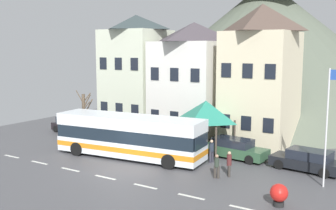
# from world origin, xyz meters

# --- Properties ---
(ground_plane) EXTENTS (40.00, 60.00, 0.07)m
(ground_plane) POSITION_xyz_m (0.00, -0.00, -0.03)
(ground_plane) COLOR #4D4D51
(townhouse_00) EXTENTS (5.46, 5.51, 11.03)m
(townhouse_00) POSITION_xyz_m (-7.52, 11.72, 5.51)
(townhouse_00) COLOR beige
(townhouse_00) RESTS_ON ground_plane
(townhouse_01) EXTENTS (5.91, 6.78, 10.17)m
(townhouse_01) POSITION_xyz_m (-1.54, 12.36, 5.08)
(townhouse_01) COLOR silver
(townhouse_01) RESTS_ON ground_plane
(townhouse_02) EXTENTS (5.19, 5.86, 11.35)m
(townhouse_02) POSITION_xyz_m (4.89, 11.90, 5.68)
(townhouse_02) COLOR beige
(townhouse_02) RESTS_ON ground_plane
(hilltop_castle) EXTENTS (40.09, 40.09, 23.54)m
(hilltop_castle) POSITION_xyz_m (-0.98, 29.83, 8.45)
(hilltop_castle) COLOR #586051
(hilltop_castle) RESTS_ON ground_plane
(transit_bus) EXTENTS (11.33, 3.76, 3.06)m
(transit_bus) POSITION_xyz_m (-1.51, 2.76, 1.55)
(transit_bus) COLOR white
(transit_bus) RESTS_ON ground_plane
(bus_shelter) EXTENTS (3.60, 3.60, 3.98)m
(bus_shelter) POSITION_xyz_m (2.48, 6.95, 3.17)
(bus_shelter) COLOR #473D33
(bus_shelter) RESTS_ON ground_plane
(parked_car_00) EXTENTS (4.57, 2.26, 1.40)m
(parked_car_00) POSITION_xyz_m (10.07, 6.39, 0.68)
(parked_car_00) COLOR black
(parked_car_00) RESTS_ON ground_plane
(parked_car_01) EXTENTS (4.44, 2.40, 1.45)m
(parked_car_01) POSITION_xyz_m (-11.43, 6.80, 0.70)
(parked_car_01) COLOR black
(parked_car_01) RESTS_ON ground_plane
(parked_car_02) EXTENTS (4.75, 2.22, 1.42)m
(parked_car_02) POSITION_xyz_m (4.94, 6.75, 0.69)
(parked_car_02) COLOR #315539
(parked_car_02) RESTS_ON ground_plane
(pedestrian_00) EXTENTS (0.30, 0.32, 1.58)m
(pedestrian_00) POSITION_xyz_m (6.31, 2.62, 0.85)
(pedestrian_00) COLOR #38332D
(pedestrian_00) RESTS_ON ground_plane
(pedestrian_01) EXTENTS (0.36, 0.29, 1.49)m
(pedestrian_01) POSITION_xyz_m (5.81, 1.90, 0.76)
(pedestrian_01) COLOR #38332D
(pedestrian_01) RESTS_ON ground_plane
(pedestrian_02) EXTENTS (0.30, 0.30, 1.53)m
(pedestrian_02) POSITION_xyz_m (3.06, 4.59, 0.88)
(pedestrian_02) COLOR #38332D
(pedestrian_02) RESTS_ON ground_plane
(pedestrian_03) EXTENTS (0.33, 0.36, 1.60)m
(pedestrian_03) POSITION_xyz_m (4.03, 4.81, 0.87)
(pedestrian_03) COLOR #2D2D38
(pedestrian_03) RESTS_ON ground_plane
(public_bench) EXTENTS (1.51, 0.48, 0.87)m
(public_bench) POSITION_xyz_m (4.87, 8.86, 0.47)
(public_bench) COLOR #33473D
(public_bench) RESTS_ON ground_plane
(flagpole) EXTENTS (0.95, 0.10, 6.75)m
(flagpole) POSITION_xyz_m (11.70, 3.77, 3.93)
(flagpole) COLOR silver
(flagpole) RESTS_ON ground_plane
(harbour_buoy) EXTENTS (0.91, 0.91, 1.16)m
(harbour_buoy) POSITION_xyz_m (10.33, -0.42, 0.65)
(harbour_buoy) COLOR black
(harbour_buoy) RESTS_ON ground_plane
(bare_tree_00) EXTENTS (1.66, 1.15, 4.44)m
(bare_tree_00) POSITION_xyz_m (-7.20, 4.10, 2.27)
(bare_tree_00) COLOR brown
(bare_tree_00) RESTS_ON ground_plane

